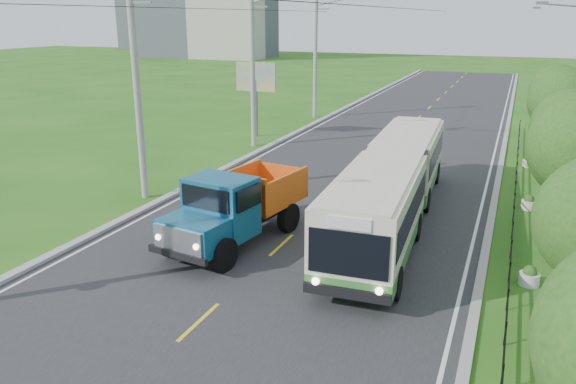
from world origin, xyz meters
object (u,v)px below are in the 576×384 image
Objects in this scene: tree_back at (558,95)px; bus at (394,181)px; tree_fourth at (571,132)px; pole_near at (138,89)px; pole_far at (316,56)px; planter_mid at (529,203)px; billboard_left at (256,82)px; tree_fifth at (564,105)px; planter_far at (528,162)px; streetlight_far at (573,72)px; planter_near at (529,277)px; dump_truck at (236,203)px; pole_mid at (253,68)px.

tree_back is 0.34× the size of bus.
tree_fourth reaches higher than bus.
pole_far is at bearing 90.00° from pole_near.
billboard_left reaches higher than planter_mid.
tree_fifth is 12.34m from bus.
pole_near is 21.83m from planter_far.
bus is at bearing -141.92° from planter_mid.
tree_back is (-0.00, 6.00, -0.20)m from tree_fifth.
tree_fifth is 0.64× the size of streetlight_far.
planter_mid is at bearing -28.92° from billboard_left.
tree_back is 1.06× the size of billboard_left.
tree_back is 2.37m from streetlight_far.
streetlight_far is at bearing 45.14° from pole_near.
streetlight_far is at bearing 84.29° from tree_fifth.
tree_fourth is 21.72m from billboard_left.
streetlight_far is at bearing 84.70° from planter_near.
pole_far is at bearing 131.59° from planter_mid.
tree_back is 20.46m from planter_near.
tree_fourth is 14.48m from dump_truck.
pole_mid is 14.93× the size of planter_near.
tree_fourth reaches higher than planter_far.
pole_near reaches higher than tree_fourth.
planter_mid is at bearing 16.52° from pole_near.
tree_fifth is 19.74m from billboard_left.
dump_truck is (7.79, -18.33, -2.30)m from billboard_left.
pole_mid reaches higher than planter_near.
streetlight_far is at bearing 11.23° from billboard_left.
pole_far is 20.70m from planter_far.
tree_fifth reaches higher than planter_near.
tree_fourth is at bearing 44.94° from dump_truck.
pole_mid is 1.72× the size of tree_fifth.
streetlight_far is at bearing 69.77° from dump_truck.
dump_truck is (6.55, -3.33, -3.53)m from pole_near.
tree_fourth is 8.62m from planter_far.
tree_back reaches higher than planter_far.
tree_back is at bearing -20.74° from pole_far.
planter_near is (-2.04, -22.00, -4.62)m from streetlight_far.
planter_far is 0.10× the size of dump_truck.
streetlight_far reaches higher than bus.
planter_far is (-2.04, -6.00, -4.62)m from streetlight_far.
tree_back reaches higher than billboard_left.
bus is at bearing -63.39° from pole_far.
bus is at bearing -111.87° from tree_back.
planter_far is at bearing 90.00° from planter_near.
dump_truck is at bearing -143.79° from tree_fourth.
planter_far is (-1.26, -4.14, -3.37)m from tree_back.
billboard_left is 20.05m from dump_truck.
planter_near is 0.04× the size of bus.
billboard_left is (-19.36, -2.14, 0.21)m from tree_back.
streetlight_far is 19.79m from bus.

